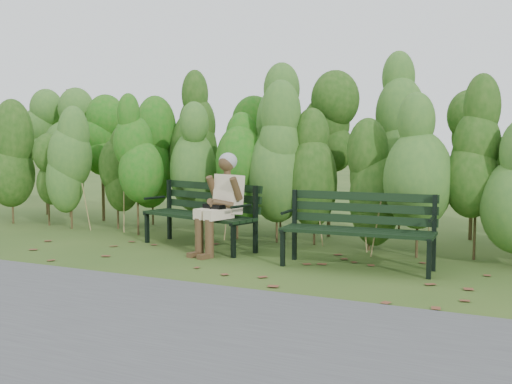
% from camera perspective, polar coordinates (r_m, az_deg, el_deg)
% --- Properties ---
extents(ground, '(80.00, 80.00, 0.00)m').
position_cam_1_polar(ground, '(6.39, -1.34, -6.96)').
color(ground, '#2E4C1A').
extents(footpath, '(60.00, 2.50, 0.01)m').
position_cam_1_polar(footpath, '(4.59, -13.89, -11.89)').
color(footpath, '#474749').
rests_on(footpath, ground).
extents(hedge_band, '(11.04, 1.67, 2.42)m').
position_cam_1_polar(hedge_band, '(7.97, 4.61, 4.51)').
color(hedge_band, '#47381E').
rests_on(hedge_band, ground).
extents(leaf_litter, '(5.45, 2.18, 0.01)m').
position_cam_1_polar(leaf_litter, '(6.29, -3.33, -7.14)').
color(leaf_litter, brown).
rests_on(leaf_litter, ground).
extents(bench_left, '(1.67, 0.93, 0.79)m').
position_cam_1_polar(bench_left, '(7.42, -5.04, -1.65)').
color(bench_left, black).
rests_on(bench_left, ground).
extents(bench_right, '(1.57, 0.56, 0.78)m').
position_cam_1_polar(bench_right, '(6.30, 9.78, -2.98)').
color(bench_right, black).
rests_on(bench_right, ground).
extents(seated_woman, '(0.50, 0.73, 1.17)m').
position_cam_1_polar(seated_woman, '(6.95, -3.33, -0.49)').
color(seated_woman, beige).
rests_on(seated_woman, ground).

